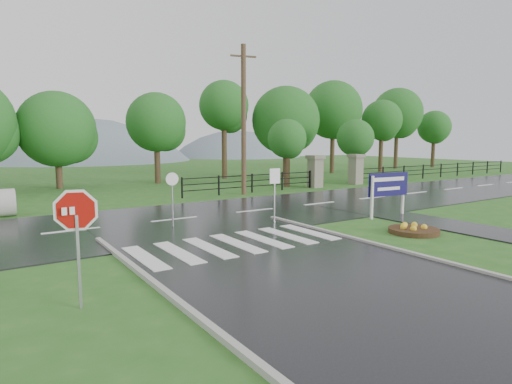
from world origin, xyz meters
TOP-DOWN VIEW (x-y plane):
  - ground at (0.00, 0.00)m, footprint 120.00×120.00m
  - main_road at (0.00, 10.00)m, footprint 90.00×8.00m
  - walkway at (8.50, 4.00)m, footprint 2.20×11.00m
  - crosswalk at (0.00, 5.00)m, footprint 6.50×2.80m
  - pillar_west at (13.00, 16.00)m, footprint 1.00×1.00m
  - pillar_east at (17.00, 16.00)m, footprint 1.00×1.00m
  - fence_west at (7.75, 16.00)m, footprint 9.58×0.08m
  - fence_east at (27.75, 16.00)m, footprint 20.58×0.08m
  - hills at (3.49, 65.00)m, footprint 102.00×48.00m
  - treeline at (1.00, 24.00)m, footprint 83.20×5.20m
  - stop_sign at (-5.23, 2.33)m, footprint 1.10×0.31m
  - estate_billboard at (8.00, 5.64)m, footprint 2.19×0.28m
  - flower_bed at (6.17, 2.96)m, footprint 1.77×1.77m
  - reg_sign_small at (3.08, 7.18)m, footprint 0.49×0.05m
  - reg_sign_round at (-0.63, 8.65)m, footprint 0.49×0.09m
  - utility_pole_east at (6.83, 15.50)m, footprint 1.55×0.48m
  - entrance_tree_left at (11.66, 17.50)m, footprint 2.74×2.74m
  - entrance_tree_right at (18.45, 17.50)m, footprint 2.92×2.92m

SIDE VIEW (x-z plane):
  - hills at x=3.49m, z-range -39.54..8.46m
  - ground at x=0.00m, z-range 0.00..0.00m
  - main_road at x=0.00m, z-range -0.02..0.02m
  - walkway at x=8.50m, z-range -0.02..0.02m
  - treeline at x=1.00m, z-range -5.00..5.00m
  - crosswalk at x=0.00m, z-range 0.05..0.07m
  - flower_bed at x=6.17m, z-range -0.05..0.31m
  - fence_west at x=7.75m, z-range 0.12..1.32m
  - fence_east at x=27.75m, z-range 0.14..1.34m
  - pillar_west at x=13.00m, z-range 0.06..2.30m
  - pillar_east at x=17.00m, z-range 0.06..2.30m
  - estate_billboard at x=8.00m, z-range 0.36..2.28m
  - reg_sign_round at x=-0.63m, z-range 0.29..2.40m
  - reg_sign_small at x=3.08m, z-range 0.45..2.65m
  - stop_sign at x=-5.23m, z-range 0.51..3.05m
  - entrance_tree_left at x=11.66m, z-range 0.96..5.72m
  - entrance_tree_right at x=18.45m, z-range 0.96..5.87m
  - utility_pole_east at x=6.83m, z-range 0.07..8.94m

